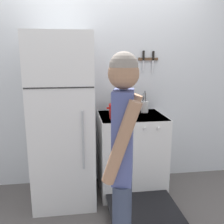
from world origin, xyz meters
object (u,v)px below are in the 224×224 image
Objects in this scene: utensil_jar at (144,106)px; person at (123,161)px; stove_range at (132,155)px; dutch_oven_pot at (119,111)px; tea_kettle at (117,108)px; refrigerator at (63,120)px.

utensil_jar is 1.43m from person.
stove_range is at bearing -137.47° from utensil_jar.
dutch_oven_pot reaches higher than stove_range.
utensil_jar is at bearing 42.53° from stove_range.
utensil_jar is (0.33, 0.01, 0.01)m from tea_kettle.
tea_kettle is 0.33m from utensil_jar.
refrigerator is 0.96m from utensil_jar.
utensil_jar is (0.94, 0.18, 0.09)m from refrigerator.
utensil_jar is at bearing 35.90° from dutch_oven_pot.
refrigerator is at bearing 35.59° from person.
refrigerator is at bearing 173.33° from dutch_oven_pot.
stove_range is 0.56m from tea_kettle.
refrigerator is 1.12× the size of person.
tea_kettle reaches higher than dutch_oven_pot.
person is (-0.16, -1.08, -0.08)m from dutch_oven_pot.
person reaches higher than tea_kettle.
person reaches higher than dutch_oven_pot.
stove_range is 0.84× the size of person.
dutch_oven_pot is at bearing -153.01° from stove_range.
tea_kettle is (0.60, 0.18, 0.08)m from refrigerator.
stove_range is (0.76, 0.01, -0.44)m from refrigerator.
tea_kettle is at bearing 16.20° from refrigerator.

